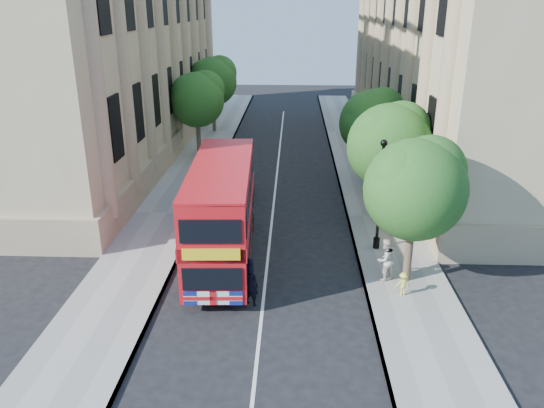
# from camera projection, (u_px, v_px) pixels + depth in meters

# --- Properties ---
(ground) EXTENTS (120.00, 120.00, 0.00)m
(ground) POSITION_uv_depth(u_px,v_px,m) (261.00, 319.00, 19.30)
(ground) COLOR black
(ground) RESTS_ON ground
(pavement_right) EXTENTS (3.50, 80.00, 0.12)m
(pavement_right) POSITION_uv_depth(u_px,v_px,m) (379.00, 217.00, 28.40)
(pavement_right) COLOR gray
(pavement_right) RESTS_ON ground
(pavement_left) EXTENTS (3.50, 80.00, 0.12)m
(pavement_left) POSITION_uv_depth(u_px,v_px,m) (167.00, 214.00, 28.84)
(pavement_left) COLOR gray
(pavement_left) RESTS_ON ground
(building_right) EXTENTS (12.00, 38.00, 18.00)m
(building_right) POSITION_uv_depth(u_px,v_px,m) (472.00, 30.00, 38.02)
(building_right) COLOR tan
(building_right) RESTS_ON ground
(building_left) EXTENTS (12.00, 38.00, 18.00)m
(building_left) POSITION_uv_depth(u_px,v_px,m) (93.00, 30.00, 39.08)
(building_left) COLOR tan
(building_left) RESTS_ON ground
(tree_right_near) EXTENTS (4.00, 4.00, 6.08)m
(tree_right_near) POSITION_uv_depth(u_px,v_px,m) (416.00, 184.00, 20.41)
(tree_right_near) COLOR #473828
(tree_right_near) RESTS_ON ground
(tree_right_mid) EXTENTS (4.20, 4.20, 6.37)m
(tree_right_mid) POSITION_uv_depth(u_px,v_px,m) (391.00, 141.00, 25.95)
(tree_right_mid) COLOR #473828
(tree_right_mid) RESTS_ON ground
(tree_right_far) EXTENTS (4.00, 4.00, 6.15)m
(tree_right_far) POSITION_uv_depth(u_px,v_px,m) (373.00, 119.00, 31.60)
(tree_right_far) COLOR #473828
(tree_right_far) RESTS_ON ground
(tree_left_far) EXTENTS (4.00, 4.00, 6.30)m
(tree_left_far) POSITION_uv_depth(u_px,v_px,m) (197.00, 97.00, 38.55)
(tree_left_far) COLOR #473828
(tree_left_far) RESTS_ON ground
(tree_left_back) EXTENTS (4.20, 4.20, 6.65)m
(tree_left_back) POSITION_uv_depth(u_px,v_px,m) (213.00, 79.00, 45.94)
(tree_left_back) COLOR #473828
(tree_left_back) RESTS_ON ground
(lamp_post) EXTENTS (0.32, 0.32, 5.16)m
(lamp_post) POSITION_uv_depth(u_px,v_px,m) (380.00, 200.00, 23.83)
(lamp_post) COLOR black
(lamp_post) RESTS_ON pavement_right
(double_decker_bus) EXTENTS (2.91, 9.45, 4.31)m
(double_decker_bus) POSITION_uv_depth(u_px,v_px,m) (222.00, 209.00, 23.02)
(double_decker_bus) COLOR #B80C12
(double_decker_bus) RESTS_ON ground
(box_van) EXTENTS (2.49, 5.28, 2.93)m
(box_van) POSITION_uv_depth(u_px,v_px,m) (229.00, 176.00, 30.72)
(box_van) COLOR black
(box_van) RESTS_ON ground
(police_constable) EXTENTS (0.71, 0.59, 1.67)m
(police_constable) POSITION_uv_depth(u_px,v_px,m) (251.00, 285.00, 19.95)
(police_constable) COLOR black
(police_constable) RESTS_ON ground
(woman_pedestrian) EXTENTS (1.10, 1.04, 1.79)m
(woman_pedestrian) POSITION_uv_depth(u_px,v_px,m) (385.00, 259.00, 21.55)
(woman_pedestrian) COLOR beige
(woman_pedestrian) RESTS_ON pavement_right
(child_a) EXTENTS (0.66, 0.31, 1.10)m
(child_a) POSITION_uv_depth(u_px,v_px,m) (402.00, 226.00, 25.69)
(child_a) COLOR #D55B25
(child_a) RESTS_ON pavement_right
(child_b) EXTENTS (0.64, 0.41, 0.94)m
(child_b) POSITION_uv_depth(u_px,v_px,m) (403.00, 284.00, 20.52)
(child_b) COLOR #EFDF51
(child_b) RESTS_ON pavement_right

